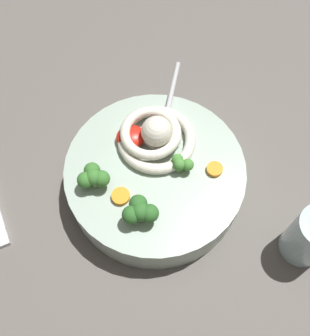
% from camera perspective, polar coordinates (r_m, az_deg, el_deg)
% --- Properties ---
extents(table_slab, '(1.25, 1.25, 0.03)m').
position_cam_1_polar(table_slab, '(0.66, 3.48, -4.94)').
color(table_slab, '#5B5651').
rests_on(table_slab, ground).
extents(soup_bowl, '(0.27, 0.27, 0.06)m').
position_cam_1_polar(soup_bowl, '(0.63, 0.00, -1.28)').
color(soup_bowl, '#9EB2A3').
rests_on(soup_bowl, table_slab).
extents(noodle_pile, '(0.13, 0.13, 0.05)m').
position_cam_1_polar(noodle_pile, '(0.61, 0.01, 4.57)').
color(noodle_pile, silver).
rests_on(noodle_pile, soup_bowl).
extents(soup_spoon, '(0.11, 0.17, 0.02)m').
position_cam_1_polar(soup_spoon, '(0.62, 1.11, 5.27)').
color(soup_spoon, '#B7B7BC').
rests_on(soup_spoon, soup_bowl).
extents(chili_sauce_dollop, '(0.05, 0.04, 0.02)m').
position_cam_1_polar(chili_sauce_dollop, '(0.61, -3.39, 4.38)').
color(chili_sauce_dollop, red).
rests_on(chili_sauce_dollop, soup_bowl).
extents(broccoli_floret_left, '(0.05, 0.04, 0.04)m').
position_cam_1_polar(broccoli_floret_left, '(0.57, -8.68, -1.24)').
color(broccoli_floret_left, '#7A9E60').
rests_on(broccoli_floret_left, soup_bowl).
extents(broccoli_floret_near_spoon, '(0.05, 0.04, 0.04)m').
position_cam_1_polar(broccoli_floret_near_spoon, '(0.55, -2.14, -6.08)').
color(broccoli_floret_near_spoon, '#7A9E60').
rests_on(broccoli_floret_near_spoon, soup_bowl).
extents(broccoli_floret_beside_chili, '(0.03, 0.03, 0.03)m').
position_cam_1_polar(broccoli_floret_beside_chili, '(0.58, 3.73, 0.64)').
color(broccoli_floret_beside_chili, '#7A9E60').
rests_on(broccoli_floret_beside_chili, soup_bowl).
extents(carrot_slice_far, '(0.02, 0.02, 0.01)m').
position_cam_1_polar(carrot_slice_far, '(0.60, 8.38, -0.18)').
color(carrot_slice_far, orange).
rests_on(carrot_slice_far, soup_bowl).
extents(carrot_slice_extra_b, '(0.03, 0.03, 0.01)m').
position_cam_1_polar(carrot_slice_extra_b, '(0.58, -4.78, -4.21)').
color(carrot_slice_extra_b, orange).
rests_on(carrot_slice_extra_b, soup_bowl).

